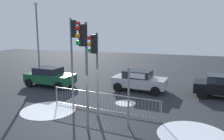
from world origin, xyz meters
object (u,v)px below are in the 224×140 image
(car_green_mid, at_px, (50,76))
(street_lamp, at_px, (37,32))
(car_silver_near, at_px, (139,80))
(traffic_light_foreground_right, at_px, (74,44))
(traffic_light_mid_right, at_px, (94,56))
(car_black_far, at_px, (224,86))
(direction_sign_post, at_px, (130,94))
(traffic_light_foreground_left, at_px, (84,53))

(car_green_mid, distance_m, street_lamp, 4.82)
(car_silver_near, bearing_deg, street_lamp, 176.28)
(traffic_light_foreground_right, distance_m, car_silver_near, 6.29)
(traffic_light_foreground_right, bearing_deg, traffic_light_mid_right, 50.68)
(car_black_far, bearing_deg, traffic_light_mid_right, -136.37)
(traffic_light_foreground_right, distance_m, car_green_mid, 6.59)
(car_black_far, bearing_deg, direction_sign_post, -123.92)
(traffic_light_foreground_left, distance_m, traffic_light_mid_right, 1.59)
(traffic_light_foreground_left, height_order, traffic_light_mid_right, traffic_light_foreground_left)
(car_silver_near, height_order, street_lamp, street_lamp)
(direction_sign_post, relative_size, car_green_mid, 0.71)
(car_silver_near, xyz_separation_m, car_green_mid, (-6.84, -0.93, 0.00))
(car_green_mid, bearing_deg, traffic_light_foreground_left, -42.73)
(street_lamp, bearing_deg, direction_sign_post, -36.56)
(traffic_light_foreground_right, height_order, car_green_mid, traffic_light_foreground_right)
(direction_sign_post, bearing_deg, traffic_light_foreground_right, 168.63)
(car_green_mid, distance_m, car_black_far, 12.46)
(traffic_light_foreground_left, xyz_separation_m, car_black_far, (6.45, 7.35, -2.72))
(car_silver_near, relative_size, street_lamp, 0.59)
(car_silver_near, xyz_separation_m, car_black_far, (5.58, 0.10, 0.00))
(traffic_light_foreground_left, xyz_separation_m, traffic_light_foreground_right, (-1.64, 2.27, 0.16))
(traffic_light_foreground_right, distance_m, traffic_light_mid_right, 1.72)
(traffic_light_foreground_right, xyz_separation_m, car_green_mid, (-4.32, 4.05, -2.88))
(traffic_light_foreground_left, relative_size, traffic_light_mid_right, 1.11)
(direction_sign_post, relative_size, street_lamp, 0.42)
(street_lamp, bearing_deg, car_silver_near, -8.46)
(car_silver_near, bearing_deg, traffic_light_foreground_right, -112.10)
(car_green_mid, bearing_deg, car_black_far, 8.68)
(car_silver_near, bearing_deg, traffic_light_foreground_left, -92.16)
(car_green_mid, height_order, street_lamp, street_lamp)
(traffic_light_mid_right, relative_size, street_lamp, 0.64)
(traffic_light_foreground_left, bearing_deg, direction_sign_post, -122.05)
(traffic_light_foreground_left, distance_m, car_silver_near, 7.79)
(direction_sign_post, xyz_separation_m, street_lamp, (-10.33, 7.66, 2.52))
(traffic_light_foreground_left, distance_m, direction_sign_post, 2.79)
(traffic_light_foreground_right, bearing_deg, direction_sign_post, 56.32)
(car_green_mid, xyz_separation_m, street_lamp, (-2.59, 2.33, 3.33))
(street_lamp, bearing_deg, car_black_far, -4.95)
(traffic_light_foreground_right, bearing_deg, traffic_light_foreground_left, 22.74)
(car_silver_near, distance_m, street_lamp, 10.09)
(car_silver_near, distance_m, car_black_far, 5.58)
(traffic_light_mid_right, bearing_deg, car_green_mid, 2.97)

